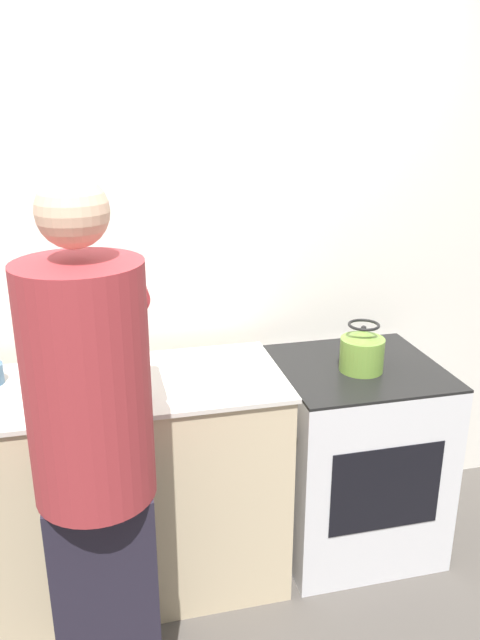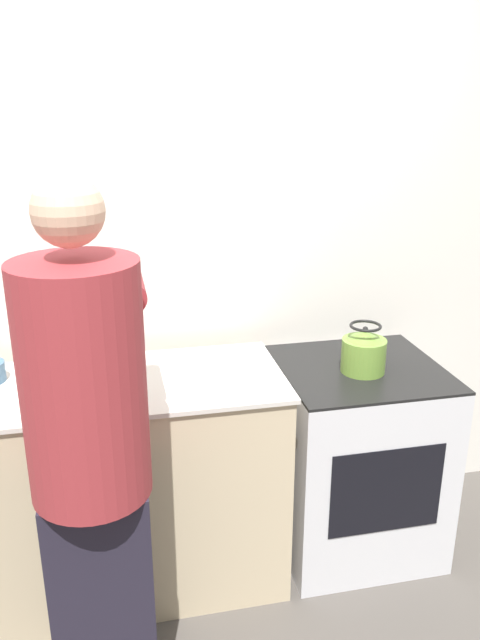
{
  "view_description": "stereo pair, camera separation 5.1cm",
  "coord_description": "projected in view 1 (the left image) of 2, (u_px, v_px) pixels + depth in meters",
  "views": [
    {
      "loc": [
        -0.32,
        -1.95,
        1.96
      ],
      "look_at": [
        0.2,
        0.2,
        1.18
      ],
      "focal_mm": 35.0,
      "sensor_mm": 36.0,
      "label": 1
    },
    {
      "loc": [
        -0.27,
        -1.96,
        1.96
      ],
      "look_at": [
        0.2,
        0.2,
        1.18
      ],
      "focal_mm": 35.0,
      "sensor_mm": 36.0,
      "label": 2
    }
  ],
  "objects": [
    {
      "name": "person",
      "position": [
        94.0,
        455.0,
        1.84
      ],
      "size": [
        0.4,
        0.64,
        1.79
      ],
      "color": "#211D2B",
      "rests_on": "ground_plane"
    },
    {
      "name": "wall_back",
      "position": [
        169.0,
        259.0,
        2.74
      ],
      "size": [
        8.0,
        0.05,
        2.6
      ],
      "color": "silver",
      "rests_on": "ground_plane"
    },
    {
      "name": "counter",
      "position": [
        100.0,
        490.0,
        2.53
      ],
      "size": [
        1.49,
        0.59,
        0.93
      ],
      "color": "#C6B28E",
      "rests_on": "ground_plane"
    },
    {
      "name": "cutting_board",
      "position": [
        85.0,
        386.0,
        2.36
      ],
      "size": [
        0.29,
        0.2,
        0.02
      ],
      "color": "tan",
      "rests_on": "counter"
    },
    {
      "name": "ground_plane",
      "position": [
        204.0,
        616.0,
        2.51
      ],
      "size": [
        12.0,
        12.0,
        0.0
      ],
      "primitive_type": "plane",
      "color": "#4C4742"
    },
    {
      "name": "kettle",
      "position": [
        362.0,
        351.0,
        2.61
      ],
      "size": [
        0.19,
        0.19,
        0.21
      ],
      "color": "olive",
      "rests_on": "oven"
    },
    {
      "name": "oven",
      "position": [
        353.0,
        455.0,
        2.83
      ],
      "size": [
        0.69,
        0.66,
        0.88
      ],
      "color": "silver",
      "rests_on": "ground_plane"
    },
    {
      "name": "knife",
      "position": [
        89.0,
        384.0,
        2.34
      ],
      "size": [
        0.18,
        0.06,
        0.01
      ],
      "rotation": [
        0.0,
        0.0,
        -0.18
      ],
      "color": "silver",
      "rests_on": "cutting_board"
    }
  ]
}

